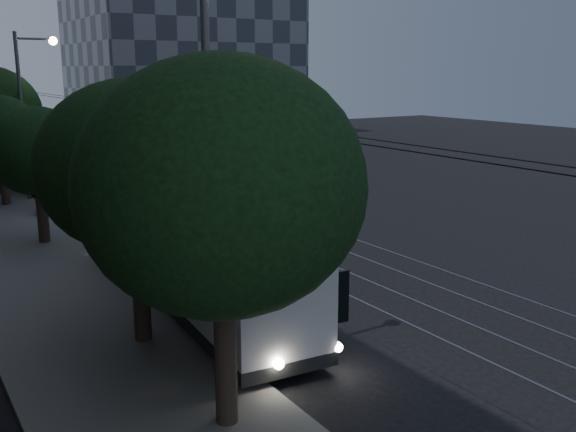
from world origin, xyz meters
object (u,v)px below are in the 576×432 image
at_px(car_white_a, 94,194).
at_px(pickup_silver, 148,227).
at_px(car_white_b, 60,197).
at_px(car_white_d, 35,161).
at_px(car_white_c, 39,182).
at_px(trolleybus, 198,255).
at_px(streetlamp_near, 223,117).
at_px(streetlamp_far, 29,100).

bearing_deg(car_white_a, pickup_silver, -72.14).
distance_m(car_white_b, car_white_d, 13.83).
bearing_deg(car_white_c, car_white_a, -90.56).
distance_m(trolleybus, car_white_a, 15.89).
bearing_deg(car_white_b, streetlamp_near, -71.84).
relative_size(pickup_silver, car_white_d, 1.54).
xyz_separation_m(pickup_silver, car_white_b, (-1.13, 9.50, -0.25)).
bearing_deg(car_white_b, pickup_silver, -63.61).
bearing_deg(trolleybus, car_white_b, 95.25).
relative_size(pickup_silver, car_white_a, 1.57).
bearing_deg(car_white_b, car_white_a, 2.24).
bearing_deg(streetlamp_far, car_white_c, 75.59).
bearing_deg(pickup_silver, car_white_a, 111.87).
xyz_separation_m(car_white_a, car_white_b, (-1.60, 0.50, -0.05)).
bearing_deg(streetlamp_near, car_white_b, 88.56).
relative_size(pickup_silver, car_white_b, 1.43).
distance_m(streetlamp_near, streetlamp_far, 22.56).
bearing_deg(trolleybus, car_white_d, 91.88).
relative_size(car_white_a, car_white_d, 0.98).
height_order(car_white_c, streetlamp_near, streetlamp_near).
xyz_separation_m(car_white_c, streetlamp_far, (-0.50, -1.95, 4.71)).
distance_m(trolleybus, car_white_c, 21.32).
bearing_deg(car_white_c, trolleybus, -106.25).
height_order(pickup_silver, streetlamp_near, streetlamp_near).
distance_m(trolleybus, streetlamp_far, 19.73).
bearing_deg(streetlamp_near, trolleybus, 77.88).
relative_size(car_white_c, car_white_d, 1.00).
height_order(car_white_d, streetlamp_far, streetlamp_far).
distance_m(pickup_silver, car_white_b, 9.57).
bearing_deg(trolleybus, car_white_c, 95.09).
relative_size(trolleybus, car_white_d, 2.74).
bearing_deg(car_white_a, streetlamp_near, -75.43).
xyz_separation_m(car_white_d, streetlamp_far, (-2.10, -10.69, 4.69)).
height_order(pickup_silver, streetlamp_far, streetlamp_far).
distance_m(pickup_silver, car_white_d, 23.25).
xyz_separation_m(pickup_silver, streetlamp_near, (-1.62, -10.01, 4.98)).
relative_size(car_white_a, streetlamp_far, 0.47).
height_order(car_white_a, streetlamp_far, streetlamp_far).
bearing_deg(trolleybus, car_white_a, 89.49).
relative_size(trolleybus, streetlamp_near, 1.21).
bearing_deg(streetlamp_near, streetlamp_far, 90.03).
bearing_deg(car_white_d, trolleybus, -117.42).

